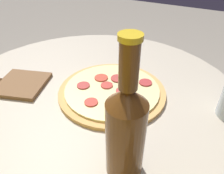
% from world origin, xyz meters
% --- Properties ---
extents(table, '(0.87, 0.87, 0.77)m').
position_xyz_m(table, '(0.00, 0.00, 0.56)').
color(table, '#B2A893').
rests_on(table, ground_plane).
extents(pizza, '(0.30, 0.30, 0.02)m').
position_xyz_m(pizza, '(-0.05, -0.03, 0.78)').
color(pizza, tan).
rests_on(pizza, table).
extents(beer_bottle, '(0.07, 0.07, 0.27)m').
position_xyz_m(beer_bottle, '(-0.18, 0.18, 0.87)').
color(beer_bottle, '#563314').
rests_on(beer_bottle, table).
extents(pizza_paddle, '(0.28, 0.17, 0.02)m').
position_xyz_m(pizza_paddle, '(0.23, 0.07, 0.77)').
color(pizza_paddle, brown).
rests_on(pizza_paddle, table).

